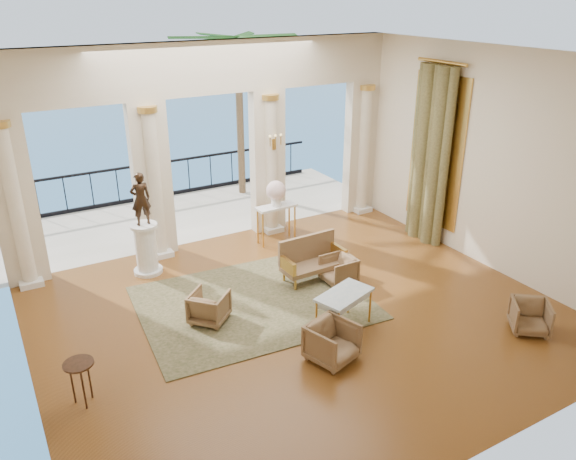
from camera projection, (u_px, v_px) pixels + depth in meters
floor at (300, 315)px, 10.23m from camera, size 9.00×9.00×0.00m
room_walls at (341, 181)px, 8.20m from camera, size 9.00×9.00×9.00m
arcade at (211, 132)px, 12.25m from camera, size 9.00×0.56×4.50m
terrace at (187, 215)px, 14.86m from camera, size 10.00×3.60×0.10m
balustrade at (166, 182)px, 15.96m from camera, size 9.00×0.06×1.03m
palm_tree at (237, 46)px, 14.78m from camera, size 2.00×2.00×4.50m
sea at (13, 105)px, 60.38m from camera, size 160.00×160.00×0.00m
curtain at (430, 156)px, 12.58m from camera, size 0.33×1.40×4.09m
window_frame at (436, 151)px, 12.64m from camera, size 0.04×1.60×3.40m
wall_sconce at (274, 143)px, 12.78m from camera, size 0.30×0.11×0.33m
rug at (253, 302)px, 10.60m from camera, size 4.39×3.54×0.02m
armchair_a at (332, 341)px, 8.85m from camera, size 0.85×0.82×0.71m
armchair_b at (531, 315)px, 9.62m from camera, size 0.83×0.82×0.62m
armchair_c at (339, 269)px, 11.23m from camera, size 0.57×0.60×0.62m
armchair_d at (209, 305)px, 9.91m from camera, size 0.84×0.84×0.63m
settee at (311, 258)px, 11.40m from camera, size 1.34×0.60×0.88m
game_table at (344, 297)px, 9.57m from camera, size 1.15×0.85×0.70m
pedestal at (146, 250)px, 11.56m from camera, size 0.59×0.59×1.09m
statue at (141, 199)px, 11.12m from camera, size 0.40×0.26×1.09m
console_table at (276, 212)px, 12.90m from camera, size 0.96×0.41×0.90m
urn at (276, 192)px, 12.71m from camera, size 0.45×0.45×0.59m
side_table at (79, 369)px, 7.82m from camera, size 0.43×0.43×0.69m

